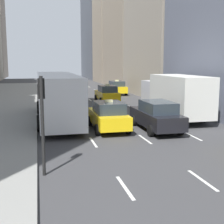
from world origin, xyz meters
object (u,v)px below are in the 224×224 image
sedan_black_near (156,115)px  traffic_light_pole (42,109)px  taxi_third (107,94)px  city_bus (57,96)px  taxi_lead (116,88)px  taxi_fourth (108,116)px  box_truck (174,95)px

sedan_black_near → traffic_light_pole: 9.23m
taxi_third → traffic_light_pole: size_ratio=1.22×
taxi_third → city_bus: bearing=-121.2°
taxi_lead → city_bus: size_ratio=0.38×
taxi_fourth → sedan_black_near: taxi_fourth is taller
taxi_lead → taxi_fourth: size_ratio=1.00×
sedan_black_near → city_bus: 7.21m
taxi_fourth → traffic_light_pole: 8.06m
sedan_black_near → box_truck: size_ratio=0.59×
taxi_fourth → city_bus: bearing=127.3°
box_truck → taxi_lead: bearing=90.0°
city_bus → traffic_light_pole: bearing=-96.2°
taxi_lead → box_truck: 17.28m
taxi_third → box_truck: 10.46m
taxi_fourth → traffic_light_pole: bearing=-119.9°
taxi_lead → city_bus: bearing=-117.1°
taxi_fourth → box_truck: 6.36m
taxi_lead → city_bus: 18.51m
taxi_fourth → taxi_third: bearing=77.8°
traffic_light_pole → sedan_black_near: bearing=42.2°
taxi_third → taxi_fourth: bearing=-102.2°
city_bus → taxi_fourth: bearing=-52.7°
city_bus → taxi_lead: bearing=62.9°
taxi_lead → sedan_black_near: size_ratio=0.88×
taxi_third → city_bus: city_bus is taller
taxi_third → city_bus: size_ratio=0.38×
taxi_lead → traffic_light_pole: bearing=-109.5°
taxi_third → sedan_black_near: taxi_third is taller
taxi_third → box_truck: box_truck is taller
taxi_lead → taxi_fourth: bearing=-105.5°
taxi_lead → sedan_black_near: 21.08m
city_bus → box_truck: (8.41, -0.80, -0.08)m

